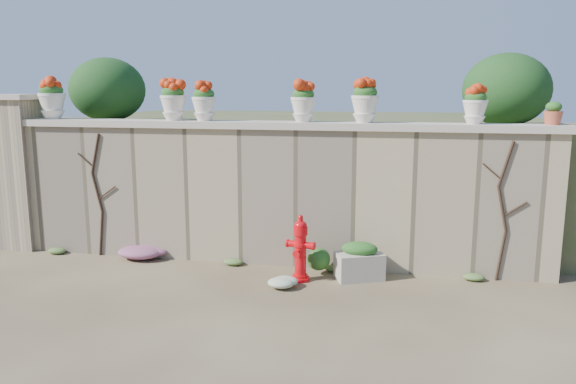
% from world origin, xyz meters
% --- Properties ---
extents(ground, '(80.00, 80.00, 0.00)m').
position_xyz_m(ground, '(0.00, 0.00, 0.00)').
color(ground, '#4F3C27').
rests_on(ground, ground).
extents(stone_wall, '(8.00, 0.40, 2.00)m').
position_xyz_m(stone_wall, '(0.00, 1.80, 1.00)').
color(stone_wall, tan).
rests_on(stone_wall, ground).
extents(wall_cap, '(8.10, 0.52, 0.10)m').
position_xyz_m(wall_cap, '(0.00, 1.80, 2.05)').
color(wall_cap, '#B7AF9B').
rests_on(wall_cap, stone_wall).
extents(gate_pillar, '(0.72, 0.72, 2.48)m').
position_xyz_m(gate_pillar, '(-4.15, 1.80, 1.26)').
color(gate_pillar, tan).
rests_on(gate_pillar, ground).
extents(raised_fill, '(9.00, 6.00, 2.00)m').
position_xyz_m(raised_fill, '(0.00, 5.00, 1.00)').
color(raised_fill, '#384C23').
rests_on(raised_fill, ground).
extents(back_shrub_left, '(1.30, 1.30, 1.10)m').
position_xyz_m(back_shrub_left, '(-3.20, 3.00, 2.55)').
color(back_shrub_left, '#143814').
rests_on(back_shrub_left, raised_fill).
extents(back_shrub_right, '(1.30, 1.30, 1.10)m').
position_xyz_m(back_shrub_right, '(3.40, 3.00, 2.55)').
color(back_shrub_right, '#143814').
rests_on(back_shrub_right, raised_fill).
extents(vine_left, '(0.60, 0.04, 1.91)m').
position_xyz_m(vine_left, '(-2.67, 1.58, 0.99)').
color(vine_left, black).
rests_on(vine_left, ground).
extents(vine_right, '(0.60, 0.04, 1.91)m').
position_xyz_m(vine_right, '(3.23, 1.58, 0.99)').
color(vine_right, black).
rests_on(vine_right, ground).
extents(fire_hydrant, '(0.39, 0.28, 0.90)m').
position_xyz_m(fire_hydrant, '(0.59, 1.04, 0.46)').
color(fire_hydrant, red).
rests_on(fire_hydrant, ground).
extents(planter_box, '(0.72, 0.59, 0.52)m').
position_xyz_m(planter_box, '(1.37, 1.26, 0.24)').
color(planter_box, '#B7AF9B').
rests_on(planter_box, ground).
extents(green_shrub, '(0.52, 0.47, 0.50)m').
position_xyz_m(green_shrub, '(0.76, 1.35, 0.25)').
color(green_shrub, '#1E5119').
rests_on(green_shrub, ground).
extents(magenta_clump, '(0.93, 0.62, 0.25)m').
position_xyz_m(magenta_clump, '(-1.88, 1.55, 0.12)').
color(magenta_clump, '#CA28A5').
rests_on(magenta_clump, ground).
extents(white_flowers, '(0.50, 0.40, 0.18)m').
position_xyz_m(white_flowers, '(0.43, 0.72, 0.09)').
color(white_flowers, white).
rests_on(white_flowers, ground).
extents(urn_pot_0, '(0.41, 0.41, 0.64)m').
position_xyz_m(urn_pot_0, '(-3.49, 1.80, 2.42)').
color(urn_pot_0, silver).
rests_on(urn_pot_0, wall_cap).
extents(urn_pot_1, '(0.38, 0.38, 0.60)m').
position_xyz_m(urn_pot_1, '(-1.48, 1.80, 2.40)').
color(urn_pot_1, silver).
rests_on(urn_pot_1, wall_cap).
extents(urn_pot_2, '(0.36, 0.36, 0.56)m').
position_xyz_m(urn_pot_2, '(-1.00, 1.80, 2.38)').
color(urn_pot_2, silver).
rests_on(urn_pot_2, wall_cap).
extents(urn_pot_3, '(0.36, 0.36, 0.56)m').
position_xyz_m(urn_pot_3, '(0.48, 1.80, 2.38)').
color(urn_pot_3, silver).
rests_on(urn_pot_3, wall_cap).
extents(urn_pot_4, '(0.39, 0.39, 0.60)m').
position_xyz_m(urn_pot_4, '(1.35, 1.80, 2.40)').
color(urn_pot_4, silver).
rests_on(urn_pot_4, wall_cap).
extents(urn_pot_5, '(0.33, 0.33, 0.51)m').
position_xyz_m(urn_pot_5, '(2.82, 1.80, 2.35)').
color(urn_pot_5, silver).
rests_on(urn_pot_5, wall_cap).
extents(terracotta_pot, '(0.25, 0.25, 0.29)m').
position_xyz_m(terracotta_pot, '(3.80, 1.80, 2.24)').
color(terracotta_pot, '#B45037').
rests_on(terracotta_pot, wall_cap).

